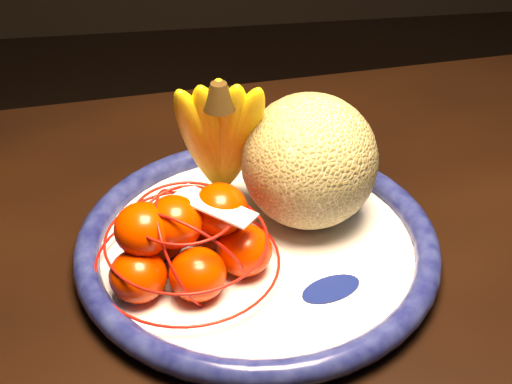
{
  "coord_description": "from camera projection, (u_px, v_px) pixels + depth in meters",
  "views": [
    {
      "loc": [
        -0.41,
        -0.41,
        1.19
      ],
      "look_at": [
        -0.34,
        0.16,
        0.78
      ],
      "focal_mm": 55.0,
      "sensor_mm": 36.0,
      "label": 1
    }
  ],
  "objects": [
    {
      "name": "fruit_bowl",
      "position": [
        257.0,
        247.0,
        0.74
      ],
      "size": [
        0.34,
        0.34,
        0.03
      ],
      "rotation": [
        0.0,
        0.0,
        -0.25
      ],
      "color": "white",
      "rests_on": "dining_table"
    },
    {
      "name": "cantaloupe",
      "position": [
        310.0,
        161.0,
        0.74
      ],
      "size": [
        0.13,
        0.13,
        0.13
      ],
      "primitive_type": "sphere",
      "color": "olive",
      "rests_on": "fruit_bowl"
    },
    {
      "name": "banana_bunch",
      "position": [
        220.0,
        133.0,
        0.74
      ],
      "size": [
        0.11,
        0.1,
        0.17
      ],
      "rotation": [
        0.0,
        0.0,
        -0.08
      ],
      "color": "yellow",
      "rests_on": "fruit_bowl"
    },
    {
      "name": "mandarin_bag",
      "position": [
        187.0,
        241.0,
        0.69
      ],
      "size": [
        0.18,
        0.18,
        0.1
      ],
      "rotation": [
        0.0,
        0.0,
        0.09
      ],
      "color": "#F52700",
      "rests_on": "fruit_bowl"
    },
    {
      "name": "price_tag",
      "position": [
        215.0,
        206.0,
        0.67
      ],
      "size": [
        0.07,
        0.06,
        0.01
      ],
      "primitive_type": "cube",
      "rotation": [
        -0.14,
        0.1,
        -0.63
      ],
      "color": "white",
      "rests_on": "mandarin_bag"
    }
  ]
}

